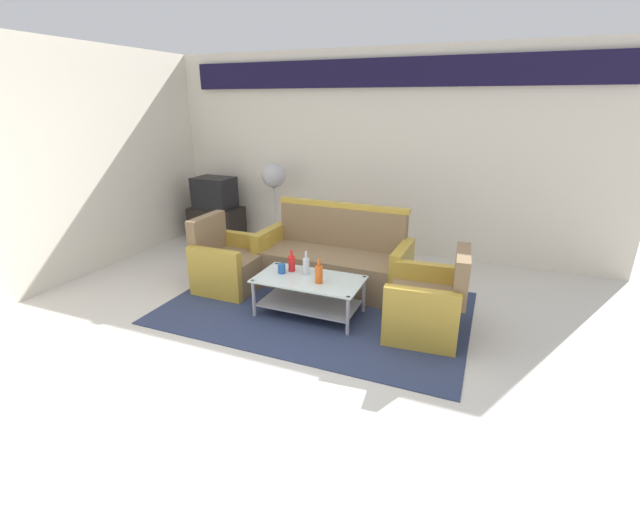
{
  "coord_description": "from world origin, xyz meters",
  "views": [
    {
      "loc": [
        1.54,
        -3.0,
        2.12
      ],
      "look_at": [
        0.01,
        0.76,
        0.65
      ],
      "focal_mm": 24.05,
      "sensor_mm": 36.0,
      "label": 1
    }
  ],
  "objects_px": {
    "cup": "(282,269)",
    "couch": "(333,261)",
    "bottle_red": "(292,263)",
    "coffee_table": "(309,291)",
    "bottle_clear": "(306,266)",
    "armchair_left": "(229,265)",
    "television": "(215,193)",
    "tv_stand": "(217,223)",
    "pedestal_fan": "(274,180)",
    "bottle_orange": "(319,274)",
    "armchair_right": "(427,306)"
  },
  "relations": [
    {
      "from": "bottle_clear",
      "to": "bottle_orange",
      "type": "relative_size",
      "value": 1.02
    },
    {
      "from": "bottle_orange",
      "to": "television",
      "type": "relative_size",
      "value": 0.4
    },
    {
      "from": "armchair_left",
      "to": "television",
      "type": "bearing_deg",
      "value": -140.71
    },
    {
      "from": "bottle_clear",
      "to": "cup",
      "type": "xyz_separation_m",
      "value": [
        -0.25,
        -0.07,
        -0.05
      ]
    },
    {
      "from": "bottle_red",
      "to": "pedestal_fan",
      "type": "relative_size",
      "value": 0.18
    },
    {
      "from": "bottle_red",
      "to": "couch",
      "type": "bearing_deg",
      "value": 72.44
    },
    {
      "from": "tv_stand",
      "to": "bottle_orange",
      "type": "bearing_deg",
      "value": -36.77
    },
    {
      "from": "coffee_table",
      "to": "cup",
      "type": "height_order",
      "value": "cup"
    },
    {
      "from": "bottle_clear",
      "to": "armchair_right",
      "type": "bearing_deg",
      "value": -0.63
    },
    {
      "from": "bottle_orange",
      "to": "television",
      "type": "height_order",
      "value": "television"
    },
    {
      "from": "armchair_right",
      "to": "tv_stand",
      "type": "xyz_separation_m",
      "value": [
        -3.62,
        1.78,
        -0.03
      ]
    },
    {
      "from": "armchair_left",
      "to": "coffee_table",
      "type": "distance_m",
      "value": 1.2
    },
    {
      "from": "couch",
      "to": "pedestal_fan",
      "type": "bearing_deg",
      "value": -37.25
    },
    {
      "from": "couch",
      "to": "cup",
      "type": "distance_m",
      "value": 0.85
    },
    {
      "from": "coffee_table",
      "to": "television",
      "type": "relative_size",
      "value": 1.8
    },
    {
      "from": "armchair_left",
      "to": "coffee_table",
      "type": "xyz_separation_m",
      "value": [
        1.17,
        -0.29,
        -0.02
      ]
    },
    {
      "from": "tv_stand",
      "to": "pedestal_fan",
      "type": "xyz_separation_m",
      "value": [
        1.04,
        0.05,
        0.75
      ]
    },
    {
      "from": "couch",
      "to": "bottle_clear",
      "type": "xyz_separation_m",
      "value": [
        -0.04,
        -0.72,
        0.19
      ]
    },
    {
      "from": "armchair_left",
      "to": "armchair_right",
      "type": "xyz_separation_m",
      "value": [
        2.36,
        -0.21,
        0.0
      ]
    },
    {
      "from": "couch",
      "to": "coffee_table",
      "type": "distance_m",
      "value": 0.81
    },
    {
      "from": "tv_stand",
      "to": "pedestal_fan",
      "type": "height_order",
      "value": "pedestal_fan"
    },
    {
      "from": "bottle_red",
      "to": "cup",
      "type": "height_order",
      "value": "bottle_red"
    },
    {
      "from": "bottle_red",
      "to": "television",
      "type": "height_order",
      "value": "television"
    },
    {
      "from": "couch",
      "to": "bottle_orange",
      "type": "bearing_deg",
      "value": 102.88
    },
    {
      "from": "couch",
      "to": "pedestal_fan",
      "type": "xyz_separation_m",
      "value": [
        -1.36,
        1.1,
        0.7
      ]
    },
    {
      "from": "cup",
      "to": "armchair_right",
      "type": "bearing_deg",
      "value": 1.94
    },
    {
      "from": "couch",
      "to": "bottle_orange",
      "type": "height_order",
      "value": "couch"
    },
    {
      "from": "coffee_table",
      "to": "bottle_orange",
      "type": "bearing_deg",
      "value": -25.03
    },
    {
      "from": "armchair_right",
      "to": "cup",
      "type": "height_order",
      "value": "armchair_right"
    },
    {
      "from": "armchair_left",
      "to": "cup",
      "type": "xyz_separation_m",
      "value": [
        0.84,
        -0.26,
        0.17
      ]
    },
    {
      "from": "armchair_left",
      "to": "cup",
      "type": "height_order",
      "value": "armchair_left"
    },
    {
      "from": "cup",
      "to": "television",
      "type": "xyz_separation_m",
      "value": [
        -2.11,
        1.83,
        0.3
      ]
    },
    {
      "from": "couch",
      "to": "armchair_right",
      "type": "relative_size",
      "value": 2.14
    },
    {
      "from": "pedestal_fan",
      "to": "cup",
      "type": "bearing_deg",
      "value": -60.39
    },
    {
      "from": "bottle_orange",
      "to": "tv_stand",
      "type": "xyz_separation_m",
      "value": [
        -2.57,
        1.92,
        -0.24
      ]
    },
    {
      "from": "coffee_table",
      "to": "television",
      "type": "bearing_deg",
      "value": 142.62
    },
    {
      "from": "armchair_right",
      "to": "coffee_table",
      "type": "xyz_separation_m",
      "value": [
        -1.19,
        -0.08,
        -0.02
      ]
    },
    {
      "from": "couch",
      "to": "bottle_red",
      "type": "relative_size",
      "value": 7.8
    },
    {
      "from": "armchair_right",
      "to": "bottle_red",
      "type": "bearing_deg",
      "value": 83.9
    },
    {
      "from": "couch",
      "to": "cup",
      "type": "height_order",
      "value": "couch"
    },
    {
      "from": "armchair_right",
      "to": "cup",
      "type": "distance_m",
      "value": 1.53
    },
    {
      "from": "cup",
      "to": "couch",
      "type": "bearing_deg",
      "value": 69.7
    },
    {
      "from": "tv_stand",
      "to": "armchair_left",
      "type": "bearing_deg",
      "value": -51.06
    },
    {
      "from": "bottle_orange",
      "to": "tv_stand",
      "type": "distance_m",
      "value": 3.21
    },
    {
      "from": "armchair_right",
      "to": "bottle_red",
      "type": "height_order",
      "value": "armchair_right"
    },
    {
      "from": "cup",
      "to": "bottle_red",
      "type": "bearing_deg",
      "value": 53.05
    },
    {
      "from": "couch",
      "to": "bottle_red",
      "type": "xyz_separation_m",
      "value": [
        -0.22,
        -0.69,
        0.18
      ]
    },
    {
      "from": "armchair_left",
      "to": "tv_stand",
      "type": "distance_m",
      "value": 2.01
    },
    {
      "from": "armchair_left",
      "to": "cup",
      "type": "bearing_deg",
      "value": 73.05
    },
    {
      "from": "coffee_table",
      "to": "bottle_clear",
      "type": "distance_m",
      "value": 0.26
    }
  ]
}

